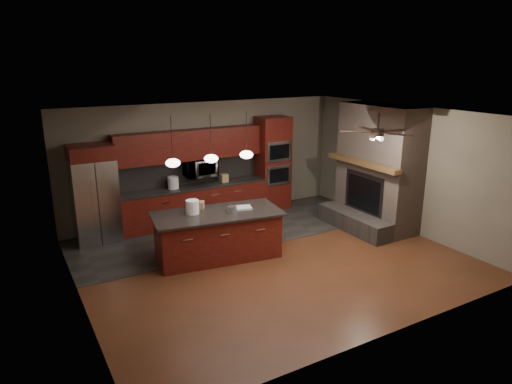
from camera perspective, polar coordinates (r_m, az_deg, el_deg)
ground at (r=9.01m, az=1.87°, el=-8.32°), size 7.00×7.00×0.00m
ceiling at (r=8.25m, az=2.05°, el=9.67°), size 7.00×6.00×0.02m
back_wall at (r=11.11m, az=-6.21°, el=3.95°), size 7.00×0.02×2.80m
right_wall at (r=10.73m, az=18.09°, el=2.81°), size 0.02×6.00×2.80m
left_wall at (r=7.39m, az=-21.86°, el=-3.43°), size 0.02×6.00×2.80m
slate_tile_patch at (r=10.46m, az=-3.32°, el=-4.74°), size 7.00×2.40×0.01m
fireplace_column at (r=10.69m, az=14.80°, el=2.46°), size 1.30×2.10×2.80m
back_cabinetry at (r=10.82m, az=-7.89°, el=0.81°), size 3.59×0.64×2.20m
oven_tower at (r=11.66m, az=2.11°, el=3.57°), size 0.80×0.63×2.38m
microwave at (r=10.80m, az=-7.00°, el=3.03°), size 0.73×0.41×0.50m
refrigerator at (r=10.08m, az=-19.55°, el=-0.27°), size 0.89×0.75×2.08m
kitchen_island at (r=8.93m, az=-4.81°, el=-5.34°), size 2.60×1.47×0.92m
white_bucket at (r=8.73m, az=-7.96°, el=-1.86°), size 0.30×0.30×0.27m
paint_can at (r=8.75m, az=-3.00°, el=-2.19°), size 0.20×0.20×0.12m
paint_tray at (r=8.98m, az=-1.77°, el=-1.97°), size 0.42×0.35×0.04m
cardboard_box at (r=9.02m, az=-7.27°, el=-1.64°), size 0.29×0.27×0.15m
counter_bucket at (r=10.58m, az=-10.31°, el=1.16°), size 0.31×0.31×0.28m
counter_box at (r=11.01m, az=-4.01°, el=1.75°), size 0.19×0.15×0.19m
pendant_left at (r=8.31m, az=-10.35°, el=3.62°), size 0.26×0.26×0.92m
pendant_center at (r=8.58m, az=-5.62°, el=4.20°), size 0.26×0.26×0.92m
pendant_right at (r=8.90m, az=-1.21°, el=4.72°), size 0.26×0.26×0.92m
ceiling_fan at (r=8.78m, az=14.97°, el=7.28°), size 1.27×1.33×0.41m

